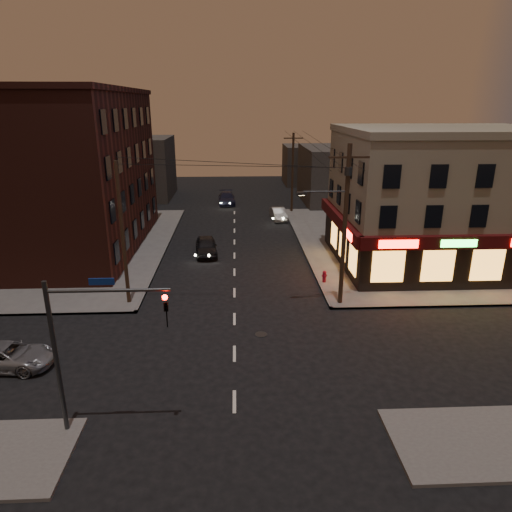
{
  "coord_description": "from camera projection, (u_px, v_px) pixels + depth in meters",
  "views": [
    {
      "loc": [
        0.19,
        -20.81,
        12.35
      ],
      "look_at": [
        1.41,
        6.33,
        3.2
      ],
      "focal_mm": 32.0,
      "sensor_mm": 36.0,
      "label": 1
    }
  ],
  "objects": [
    {
      "name": "traffic_signal",
      "position": [
        81.0,
        337.0,
        16.77
      ],
      "size": [
        4.49,
        0.32,
        6.47
      ],
      "color": "#333538",
      "rests_on": "ground"
    },
    {
      "name": "sedan_far",
      "position": [
        227.0,
        198.0,
        58.32
      ],
      "size": [
        2.32,
        5.15,
        1.47
      ],
      "primitive_type": "imported",
      "rotation": [
        0.0,
        0.0,
        0.05
      ],
      "color": "black",
      "rests_on": "ground"
    },
    {
      "name": "sidewalk_nw",
      "position": [
        34.0,
        247.0,
        40.83
      ],
      "size": [
        24.0,
        28.0,
        0.15
      ],
      "primitive_type": "cube",
      "color": "#514F4C",
      "rests_on": "ground"
    },
    {
      "name": "suv_cross",
      "position": [
        7.0,
        356.0,
        22.23
      ],
      "size": [
        4.61,
        2.41,
        1.24
      ],
      "primitive_type": "imported",
      "rotation": [
        0.0,
        0.0,
        1.49
      ],
      "color": "gray",
      "rests_on": "ground"
    },
    {
      "name": "ground",
      "position": [
        234.0,
        354.0,
        23.63
      ],
      "size": [
        120.0,
        120.0,
        0.0
      ],
      "primitive_type": "plane",
      "color": "black",
      "rests_on": "ground"
    },
    {
      "name": "sedan_mid",
      "position": [
        278.0,
        214.0,
        50.46
      ],
      "size": [
        1.83,
        4.15,
        1.33
      ],
      "primitive_type": "imported",
      "rotation": [
        0.0,
        0.0,
        0.11
      ],
      "color": "gray",
      "rests_on": "ground"
    },
    {
      "name": "utility_pole_main",
      "position": [
        343.0,
        217.0,
        27.57
      ],
      "size": [
        4.2,
        0.44,
        10.0
      ],
      "color": "#382619",
      "rests_on": "sidewalk_ne"
    },
    {
      "name": "fire_hydrant",
      "position": [
        324.0,
        276.0,
        32.56
      ],
      "size": [
        0.39,
        0.39,
        0.86
      ],
      "rotation": [
        0.0,
        0.0,
        0.26
      ],
      "color": "maroon",
      "rests_on": "sidewalk_ne"
    },
    {
      "name": "utility_pole_west",
      "position": [
        123.0,
        235.0,
        28.02
      ],
      "size": [
        0.24,
        0.24,
        9.0
      ],
      "primitive_type": "cylinder",
      "color": "#382619",
      "rests_on": "sidewalk_nw"
    },
    {
      "name": "pizza_building",
      "position": [
        439.0,
        198.0,
        35.32
      ],
      "size": [
        15.85,
        12.85,
        10.5
      ],
      "color": "gray",
      "rests_on": "sidewalk_ne"
    },
    {
      "name": "bg_building_ne_b",
      "position": [
        310.0,
        165.0,
        72.42
      ],
      "size": [
        8.0,
        8.0,
        6.0
      ],
      "primitive_type": "cube",
      "color": "#3F3D3A",
      "rests_on": "ground"
    },
    {
      "name": "utility_pole_far",
      "position": [
        293.0,
        173.0,
        52.74
      ],
      "size": [
        0.26,
        0.26,
        9.0
      ],
      "primitive_type": "cylinder",
      "color": "#382619",
      "rests_on": "sidewalk_ne"
    },
    {
      "name": "bg_building_ne_a",
      "position": [
        342.0,
        175.0,
        59.09
      ],
      "size": [
        10.0,
        12.0,
        7.0
      ],
      "primitive_type": "cube",
      "color": "#3F3D3A",
      "rests_on": "ground"
    },
    {
      "name": "bg_building_nw",
      "position": [
        138.0,
        168.0,
        61.57
      ],
      "size": [
        9.0,
        10.0,
        8.0
      ],
      "primitive_type": "cube",
      "color": "#3F3D3A",
      "rests_on": "ground"
    },
    {
      "name": "sidewalk_ne",
      "position": [
        428.0,
        242.0,
        42.36
      ],
      "size": [
        24.0,
        28.0,
        0.15
      ],
      "primitive_type": "cube",
      "color": "#514F4C",
      "rests_on": "ground"
    },
    {
      "name": "brick_apartment",
      "position": [
        63.0,
        173.0,
        38.88
      ],
      "size": [
        12.0,
        20.0,
        13.0
      ],
      "primitive_type": "cube",
      "color": "#411B15",
      "rests_on": "sidewalk_nw"
    },
    {
      "name": "sedan_near",
      "position": [
        206.0,
        246.0,
        38.83
      ],
      "size": [
        2.2,
        4.56,
        1.5
      ],
      "primitive_type": "imported",
      "rotation": [
        0.0,
        0.0,
        0.1
      ],
      "color": "black",
      "rests_on": "ground"
    }
  ]
}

